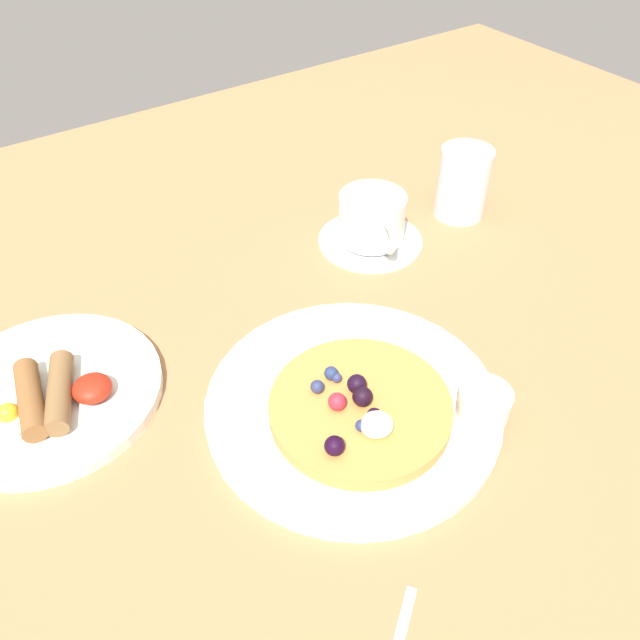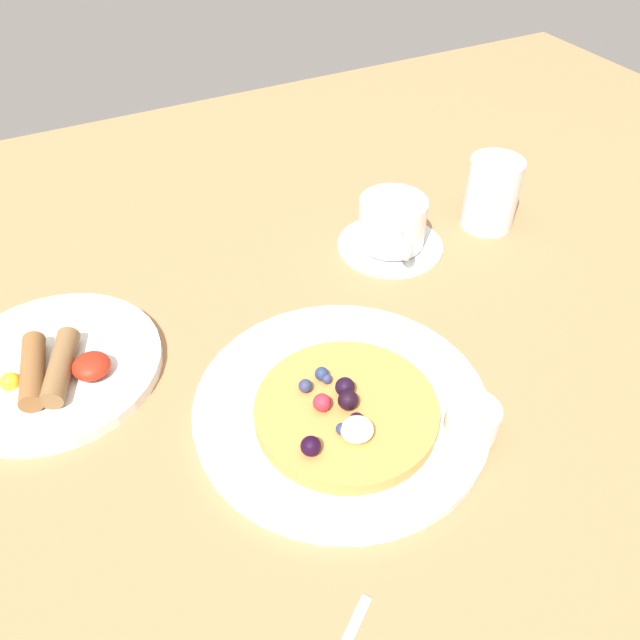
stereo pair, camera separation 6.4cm
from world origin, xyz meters
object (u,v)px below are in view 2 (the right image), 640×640
at_px(coffee_cup, 393,221).
at_px(coffee_saucer, 390,244).
at_px(syrup_ramekin, 472,419).
at_px(water_glass, 492,194).
at_px(breakfast_plate, 54,367).
at_px(pancake_plate, 341,406).

bearing_deg(coffee_cup, coffee_saucer, 73.61).
relative_size(syrup_ramekin, water_glass, 0.52).
relative_size(breakfast_plate, coffee_saucer, 1.63).
bearing_deg(water_glass, coffee_saucer, 174.24).
bearing_deg(syrup_ramekin, water_glass, 49.43).
relative_size(breakfast_plate, coffee_cup, 1.94).
bearing_deg(water_glass, pancake_plate, -149.23).
height_order(breakfast_plate, coffee_saucer, breakfast_plate).
bearing_deg(coffee_cup, water_glass, -5.15).
relative_size(coffee_cup, water_glass, 1.20).
xyz_separation_m(pancake_plate, coffee_saucer, (0.19, 0.21, -0.00)).
bearing_deg(breakfast_plate, coffee_cup, 3.65).
bearing_deg(water_glass, breakfast_plate, -178.56).
relative_size(pancake_plate, coffee_saucer, 2.13).
bearing_deg(pancake_plate, breakfast_plate, 142.83).
bearing_deg(breakfast_plate, syrup_ramekin, -38.83).
height_order(breakfast_plate, coffee_cup, coffee_cup).
bearing_deg(pancake_plate, coffee_saucer, 48.48).
distance_m(syrup_ramekin, water_glass, 0.37).
distance_m(pancake_plate, syrup_ramekin, 0.12).
xyz_separation_m(coffee_cup, water_glass, (0.14, -0.01, 0.01)).
height_order(pancake_plate, breakfast_plate, breakfast_plate).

